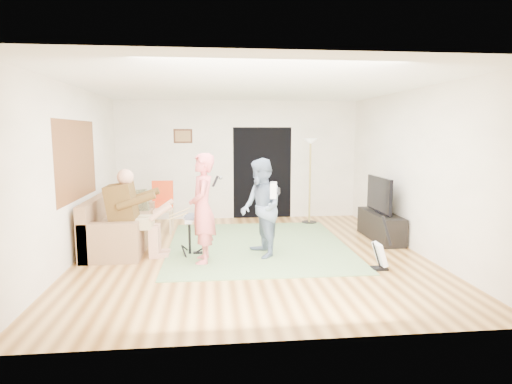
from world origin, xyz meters
TOP-DOWN VIEW (x-y plane):
  - floor at (0.00, 0.00)m, footprint 6.00×6.00m
  - walls at (0.00, 0.00)m, footprint 5.50×6.00m
  - ceiling at (0.00, 0.00)m, footprint 6.00×6.00m
  - window_blinds at (-2.74, 0.20)m, footprint 0.00×2.05m
  - doorway at (0.55, 2.99)m, footprint 2.10×0.00m
  - picture_frame at (-1.25, 2.99)m, footprint 0.42×0.03m
  - area_rug at (0.17, 0.50)m, footprint 3.12×3.57m
  - sofa at (-2.30, 0.71)m, footprint 0.90×2.19m
  - drummer at (-1.86, 0.06)m, footprint 0.92×0.51m
  - drum_kit at (-1.00, 0.06)m, footprint 0.35×0.63m
  - singer at (-0.78, -0.39)m, footprint 0.41×0.62m
  - microphone at (-0.58, -0.39)m, footprint 0.06×0.06m
  - guitarist at (0.14, -0.17)m, footprint 0.74×0.87m
  - guitar_held at (0.34, -0.17)m, footprint 0.22×0.61m
  - guitar_spare at (1.79, -1.01)m, footprint 0.29×0.26m
  - torchiere_lamp at (1.51, 2.26)m, footprint 0.33×0.33m
  - dining_chair at (-1.62, 1.69)m, footprint 0.45×0.47m
  - tv_cabinet at (2.50, 0.71)m, footprint 0.40×1.40m
  - television at (2.45, 0.71)m, footprint 0.06×1.04m

SIDE VIEW (x-z plane):
  - floor at x=0.00m, z-range 0.00..0.00m
  - area_rug at x=0.17m, z-range 0.00..0.02m
  - guitar_spare at x=1.79m, z-range -0.17..0.62m
  - tv_cabinet at x=2.50m, z-range 0.00..0.50m
  - drum_kit at x=-1.00m, z-range -0.04..0.61m
  - sofa at x=-2.30m, z-range -0.15..0.74m
  - dining_chair at x=-1.62m, z-range -0.15..0.88m
  - drummer at x=-1.86m, z-range -0.16..1.26m
  - guitarist at x=0.14m, z-range 0.00..1.58m
  - singer at x=-0.78m, z-range 0.00..1.68m
  - television at x=2.45m, z-range 0.53..1.17m
  - doorway at x=0.55m, z-range 0.00..2.10m
  - guitar_held at x=0.34m, z-range 0.95..1.21m
  - microphone at x=-0.58m, z-range 1.13..1.37m
  - torchiere_lamp at x=1.51m, z-range 0.34..2.19m
  - walls at x=0.00m, z-range 0.00..2.70m
  - window_blinds at x=-2.74m, z-range 0.53..2.58m
  - picture_frame at x=-1.25m, z-range 1.74..2.06m
  - ceiling at x=0.00m, z-range 2.70..2.70m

